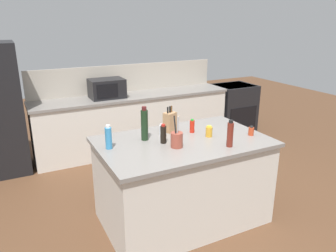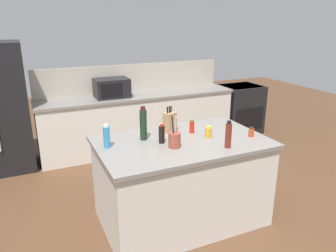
{
  "view_description": "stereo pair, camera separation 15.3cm",
  "coord_description": "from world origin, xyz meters",
  "px_view_note": "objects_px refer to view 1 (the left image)",
  "views": [
    {
      "loc": [
        -1.58,
        -2.77,
        2.15
      ],
      "look_at": [
        0.0,
        0.35,
        0.99
      ],
      "focal_mm": 35.0,
      "sensor_mm": 36.0,
      "label": 1
    },
    {
      "loc": [
        -1.44,
        -2.84,
        2.15
      ],
      "look_at": [
        0.0,
        0.35,
        0.99
      ],
      "focal_mm": 35.0,
      "sensor_mm": 36.0,
      "label": 2
    }
  ],
  "objects_px": {
    "vinegar_bottle": "(230,134)",
    "wine_bottle": "(144,124)",
    "spice_jar_paprika": "(251,131)",
    "knife_block": "(170,122)",
    "microwave": "(107,88)",
    "range_oven": "(233,108)",
    "honey_jar": "(209,131)",
    "dish_soap_bottle": "(108,138)",
    "soy_sauce_bottle": "(163,134)",
    "utensil_crock": "(177,139)",
    "hot_sauce_bottle": "(192,126)",
    "salt_shaker": "(161,130)"
  },
  "relations": [
    {
      "from": "vinegar_bottle",
      "to": "wine_bottle",
      "type": "bearing_deg",
      "value": 140.8
    },
    {
      "from": "vinegar_bottle",
      "to": "spice_jar_paprika",
      "type": "distance_m",
      "value": 0.45
    },
    {
      "from": "knife_block",
      "to": "microwave",
      "type": "bearing_deg",
      "value": 70.59
    },
    {
      "from": "wine_bottle",
      "to": "range_oven",
      "type": "bearing_deg",
      "value": 36.43
    },
    {
      "from": "honey_jar",
      "to": "spice_jar_paprika",
      "type": "bearing_deg",
      "value": -21.61
    },
    {
      "from": "dish_soap_bottle",
      "to": "range_oven",
      "type": "bearing_deg",
      "value": 33.56
    },
    {
      "from": "range_oven",
      "to": "honey_jar",
      "type": "bearing_deg",
      "value": -132.93
    },
    {
      "from": "range_oven",
      "to": "microwave",
      "type": "relative_size",
      "value": 1.72
    },
    {
      "from": "spice_jar_paprika",
      "to": "dish_soap_bottle",
      "type": "bearing_deg",
      "value": 167.68
    },
    {
      "from": "knife_block",
      "to": "soy_sauce_bottle",
      "type": "distance_m",
      "value": 0.36
    },
    {
      "from": "soy_sauce_bottle",
      "to": "spice_jar_paprika",
      "type": "distance_m",
      "value": 0.97
    },
    {
      "from": "utensil_crock",
      "to": "hot_sauce_bottle",
      "type": "distance_m",
      "value": 0.47
    },
    {
      "from": "range_oven",
      "to": "knife_block",
      "type": "xyz_separation_m",
      "value": [
        -2.38,
        -1.89,
        0.59
      ]
    },
    {
      "from": "knife_block",
      "to": "hot_sauce_bottle",
      "type": "height_order",
      "value": "knife_block"
    },
    {
      "from": "salt_shaker",
      "to": "dish_soap_bottle",
      "type": "xyz_separation_m",
      "value": [
        -0.63,
        -0.12,
        0.05
      ]
    },
    {
      "from": "salt_shaker",
      "to": "spice_jar_paprika",
      "type": "bearing_deg",
      "value": -27.46
    },
    {
      "from": "knife_block",
      "to": "dish_soap_bottle",
      "type": "bearing_deg",
      "value": 169.77
    },
    {
      "from": "utensil_crock",
      "to": "honey_jar",
      "type": "relative_size",
      "value": 2.63
    },
    {
      "from": "soy_sauce_bottle",
      "to": "honey_jar",
      "type": "xyz_separation_m",
      "value": [
        0.52,
        -0.05,
        -0.04
      ]
    },
    {
      "from": "microwave",
      "to": "hot_sauce_bottle",
      "type": "height_order",
      "value": "microwave"
    },
    {
      "from": "utensil_crock",
      "to": "salt_shaker",
      "type": "xyz_separation_m",
      "value": [
        0.02,
        0.39,
        -0.02
      ]
    },
    {
      "from": "soy_sauce_bottle",
      "to": "wine_bottle",
      "type": "relative_size",
      "value": 0.56
    },
    {
      "from": "utensil_crock",
      "to": "hot_sauce_bottle",
      "type": "relative_size",
      "value": 2.11
    },
    {
      "from": "knife_block",
      "to": "honey_jar",
      "type": "xyz_separation_m",
      "value": [
        0.3,
        -0.34,
        -0.06
      ]
    },
    {
      "from": "vinegar_bottle",
      "to": "spice_jar_paprika",
      "type": "height_order",
      "value": "vinegar_bottle"
    },
    {
      "from": "utensil_crock",
      "to": "salt_shaker",
      "type": "bearing_deg",
      "value": 87.02
    },
    {
      "from": "vinegar_bottle",
      "to": "dish_soap_bottle",
      "type": "bearing_deg",
      "value": 155.76
    },
    {
      "from": "utensil_crock",
      "to": "wine_bottle",
      "type": "xyz_separation_m",
      "value": [
        -0.2,
        0.33,
        0.09
      ]
    },
    {
      "from": "dish_soap_bottle",
      "to": "microwave",
      "type": "bearing_deg",
      "value": 73.6
    },
    {
      "from": "utensil_crock",
      "to": "soy_sauce_bottle",
      "type": "height_order",
      "value": "utensil_crock"
    },
    {
      "from": "salt_shaker",
      "to": "honey_jar",
      "type": "height_order",
      "value": "salt_shaker"
    },
    {
      "from": "spice_jar_paprika",
      "to": "salt_shaker",
      "type": "bearing_deg",
      "value": 152.54
    },
    {
      "from": "hot_sauce_bottle",
      "to": "honey_jar",
      "type": "height_order",
      "value": "hot_sauce_bottle"
    },
    {
      "from": "knife_block",
      "to": "soy_sauce_bottle",
      "type": "relative_size",
      "value": 1.45
    },
    {
      "from": "knife_block",
      "to": "hot_sauce_bottle",
      "type": "xyz_separation_m",
      "value": [
        0.21,
        -0.14,
        -0.04
      ]
    },
    {
      "from": "range_oven",
      "to": "spice_jar_paprika",
      "type": "distance_m",
      "value": 2.96
    },
    {
      "from": "wine_bottle",
      "to": "microwave",
      "type": "bearing_deg",
      "value": 84.13
    },
    {
      "from": "hot_sauce_bottle",
      "to": "dish_soap_bottle",
      "type": "xyz_separation_m",
      "value": [
        -0.96,
        -0.04,
        0.04
      ]
    },
    {
      "from": "range_oven",
      "to": "hot_sauce_bottle",
      "type": "xyz_separation_m",
      "value": [
        -2.17,
        -2.03,
        0.54
      ]
    },
    {
      "from": "soy_sauce_bottle",
      "to": "vinegar_bottle",
      "type": "height_order",
      "value": "vinegar_bottle"
    },
    {
      "from": "vinegar_bottle",
      "to": "honey_jar",
      "type": "height_order",
      "value": "vinegar_bottle"
    },
    {
      "from": "spice_jar_paprika",
      "to": "honey_jar",
      "type": "relative_size",
      "value": 0.85
    },
    {
      "from": "range_oven",
      "to": "microwave",
      "type": "xyz_separation_m",
      "value": [
        -2.52,
        0.0,
        0.62
      ]
    },
    {
      "from": "vinegar_bottle",
      "to": "microwave",
      "type": "bearing_deg",
      "value": 100.33
    },
    {
      "from": "knife_block",
      "to": "vinegar_bottle",
      "type": "relative_size",
      "value": 1.06
    },
    {
      "from": "knife_block",
      "to": "range_oven",
      "type": "bearing_deg",
      "value": 14.83
    },
    {
      "from": "utensil_crock",
      "to": "spice_jar_paprika",
      "type": "bearing_deg",
      "value": -3.99
    },
    {
      "from": "range_oven",
      "to": "honey_jar",
      "type": "height_order",
      "value": "honey_jar"
    },
    {
      "from": "utensil_crock",
      "to": "range_oven",
      "type": "bearing_deg",
      "value": 42.82
    },
    {
      "from": "knife_block",
      "to": "dish_soap_bottle",
      "type": "xyz_separation_m",
      "value": [
        -0.75,
        -0.18,
        -0.0
      ]
    }
  ]
}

